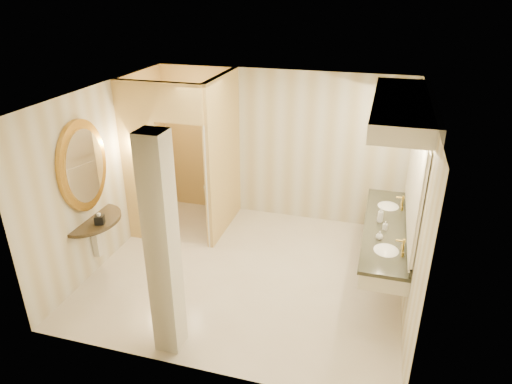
% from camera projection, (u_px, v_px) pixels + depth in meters
% --- Properties ---
extents(floor, '(4.50, 4.50, 0.00)m').
position_uv_depth(floor, '(248.00, 272.00, 6.95)').
color(floor, beige).
rests_on(floor, ground).
extents(ceiling, '(4.50, 4.50, 0.00)m').
position_uv_depth(ceiling, '(246.00, 95.00, 5.82)').
color(ceiling, silver).
rests_on(ceiling, wall_back).
extents(wall_back, '(4.50, 0.02, 2.70)m').
position_uv_depth(wall_back, '(280.00, 146.00, 8.13)').
color(wall_back, beige).
rests_on(wall_back, floor).
extents(wall_front, '(4.50, 0.02, 2.70)m').
position_uv_depth(wall_front, '(190.00, 270.00, 4.63)').
color(wall_front, beige).
rests_on(wall_front, floor).
extents(wall_left, '(0.02, 4.00, 2.70)m').
position_uv_depth(wall_left, '(106.00, 174.00, 6.94)').
color(wall_left, beige).
rests_on(wall_left, floor).
extents(wall_right, '(0.02, 4.00, 2.70)m').
position_uv_depth(wall_right, '(415.00, 211.00, 5.82)').
color(wall_right, beige).
rests_on(wall_right, floor).
extents(toilet_closet, '(1.50, 1.55, 2.70)m').
position_uv_depth(toilet_closet, '(199.00, 158.00, 7.49)').
color(toilet_closet, '#F4DA80').
rests_on(toilet_closet, floor).
extents(wall_sconce, '(0.14, 0.14, 0.42)m').
position_uv_depth(wall_sconce, '(136.00, 144.00, 7.08)').
color(wall_sconce, gold).
rests_on(wall_sconce, toilet_closet).
extents(vanity, '(0.75, 2.65, 2.09)m').
position_uv_depth(vanity, '(396.00, 177.00, 6.12)').
color(vanity, beige).
rests_on(vanity, floor).
extents(console_shelf, '(1.01, 1.01, 1.96)m').
position_uv_depth(console_shelf, '(86.00, 189.00, 6.45)').
color(console_shelf, black).
rests_on(console_shelf, floor).
extents(pillar, '(0.30, 0.30, 2.70)m').
position_uv_depth(pillar, '(163.00, 249.00, 5.00)').
color(pillar, beige).
rests_on(pillar, floor).
extents(tissue_box, '(0.16, 0.16, 0.12)m').
position_uv_depth(tissue_box, '(100.00, 220.00, 6.49)').
color(tissue_box, black).
rests_on(tissue_box, console_shelf).
extents(toilet, '(0.57, 0.77, 0.71)m').
position_uv_depth(toilet, '(217.00, 195.00, 8.61)').
color(toilet, white).
rests_on(toilet, floor).
extents(soap_bottle_a, '(0.07, 0.07, 0.13)m').
position_uv_depth(soap_bottle_a, '(385.00, 225.00, 6.33)').
color(soap_bottle_a, beige).
rests_on(soap_bottle_a, vanity).
extents(soap_bottle_b, '(0.12, 0.12, 0.12)m').
position_uv_depth(soap_bottle_b, '(380.00, 235.00, 6.09)').
color(soap_bottle_b, silver).
rests_on(soap_bottle_b, vanity).
extents(soap_bottle_c, '(0.11, 0.11, 0.23)m').
position_uv_depth(soap_bottle_c, '(381.00, 215.00, 6.51)').
color(soap_bottle_c, '#C6B28C').
rests_on(soap_bottle_c, vanity).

